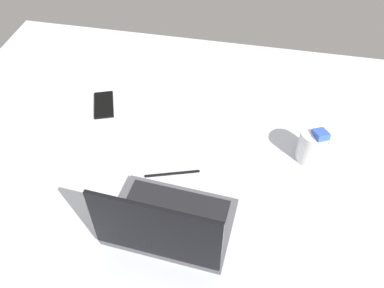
% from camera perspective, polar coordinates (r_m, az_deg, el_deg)
% --- Properties ---
extents(bed_mattress, '(1.80, 1.40, 0.18)m').
position_cam_1_polar(bed_mattress, '(1.37, -0.95, -4.87)').
color(bed_mattress, '#B7BCC6').
rests_on(bed_mattress, ground).
extents(laptop, '(0.35, 0.25, 0.23)m').
position_cam_1_polar(laptop, '(1.12, -3.32, -10.95)').
color(laptop, '#4C4C51').
rests_on(laptop, bed_mattress).
extents(snack_cup, '(0.09, 0.09, 0.13)m').
position_cam_1_polar(snack_cup, '(1.32, 16.44, -0.15)').
color(snack_cup, silver).
rests_on(snack_cup, bed_mattress).
extents(cell_phone, '(0.11, 0.15, 0.01)m').
position_cam_1_polar(cell_phone, '(1.52, -12.16, 5.37)').
color(cell_phone, black).
rests_on(cell_phone, bed_mattress).
extents(charger_cable, '(0.16, 0.06, 0.01)m').
position_cam_1_polar(charger_cable, '(1.27, -2.76, -4.14)').
color(charger_cable, black).
rests_on(charger_cable, bed_mattress).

